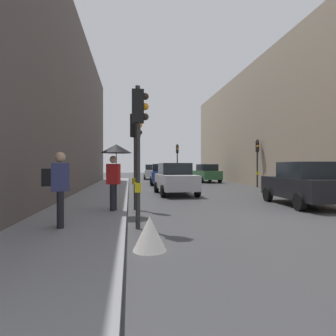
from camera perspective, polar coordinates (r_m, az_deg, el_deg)
The scene contains 15 objects.
ground_plane at distance 8.89m, azimuth 26.06°, elevation -10.01°, with size 120.00×120.00×0.00m, color #38383A.
sidewalk_kerb at distance 13.42m, azimuth -14.04°, elevation -6.10°, with size 2.73×40.00×0.16m, color gray.
building_facade_right at distance 26.00m, azimuth 30.14°, elevation 7.86°, with size 12.00×35.58×9.98m, color gray.
traffic_light_near_right at distance 10.34m, azimuth -6.52°, elevation 5.29°, with size 0.44×0.38×3.59m.
traffic_light_far_median at distance 29.35m, azimuth 1.90°, elevation 2.53°, with size 0.24×0.43×3.88m.
traffic_light_mid_street at distance 22.21m, azimuth 17.64°, elevation 2.68°, with size 0.33×0.45×3.59m.
traffic_light_near_left at distance 7.26m, azimuth -5.94°, elevation 7.60°, with size 0.43×0.24×3.64m.
car_green_estate at distance 27.90m, azimuth 7.76°, elevation -1.06°, with size 2.24×4.31×1.76m.
car_white_compact at distance 34.09m, azimuth -3.24°, elevation -0.78°, with size 2.17×4.28×1.76m.
car_blue_van at distance 23.96m, azimuth -1.24°, elevation -1.30°, with size 2.20×4.29×1.76m.
car_silver_hatchback at distance 15.81m, azimuth 1.45°, elevation -2.20°, with size 2.13×4.26×1.76m.
car_dark_suv at distance 12.61m, azimuth 25.86°, elevation -2.91°, with size 2.25×4.31×1.76m.
pedestrian_with_umbrella at distance 9.25m, azimuth -10.61°, elevation 1.89°, with size 1.00×1.00×2.14m.
pedestrian_with_grey_backpack at distance 7.06m, azimuth -21.35°, elevation -3.18°, with size 0.65×0.40×1.77m.
warning_sign_triangle at distance 5.47m, azimuth -3.73°, elevation -13.09°, with size 0.64×0.64×0.65m, color silver.
Camera 1 is at (-4.87, -7.26, 1.60)m, focal length 30.10 mm.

